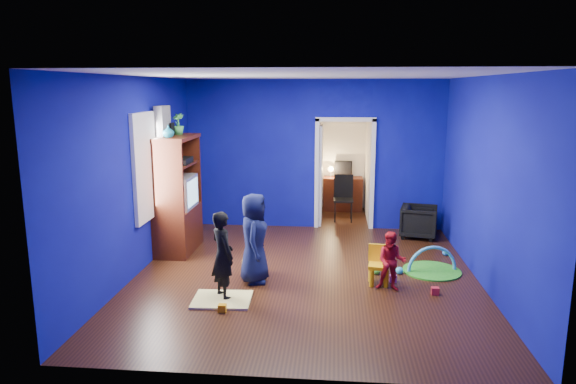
# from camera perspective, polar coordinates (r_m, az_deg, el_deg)

# --- Properties ---
(floor) EXTENTS (5.00, 5.50, 0.01)m
(floor) POSITION_cam_1_polar(r_m,az_deg,el_deg) (7.70, 1.92, -9.27)
(floor) COLOR black
(floor) RESTS_ON ground
(ceiling) EXTENTS (5.00, 5.50, 0.01)m
(ceiling) POSITION_cam_1_polar(r_m,az_deg,el_deg) (7.20, 2.08, 12.84)
(ceiling) COLOR white
(ceiling) RESTS_ON wall_back
(wall_back) EXTENTS (5.00, 0.02, 2.90)m
(wall_back) POSITION_cam_1_polar(r_m,az_deg,el_deg) (10.03, 2.90, 4.14)
(wall_back) COLOR #0B0B7C
(wall_back) RESTS_ON floor
(wall_front) EXTENTS (5.00, 0.02, 2.90)m
(wall_front) POSITION_cam_1_polar(r_m,az_deg,el_deg) (4.64, 0.04, -4.51)
(wall_front) COLOR #0B0B7C
(wall_front) RESTS_ON floor
(wall_left) EXTENTS (0.02, 5.50, 2.90)m
(wall_left) POSITION_cam_1_polar(r_m,az_deg,el_deg) (7.86, -16.52, 1.64)
(wall_left) COLOR #0B0B7C
(wall_left) RESTS_ON floor
(wall_right) EXTENTS (0.02, 5.50, 2.90)m
(wall_right) POSITION_cam_1_polar(r_m,az_deg,el_deg) (7.60, 21.18, 1.01)
(wall_right) COLOR #0B0B7C
(wall_right) RESTS_ON floor
(alcove) EXTENTS (1.00, 1.75, 2.50)m
(alcove) POSITION_cam_1_polar(r_m,az_deg,el_deg) (10.92, 6.24, 3.63)
(alcove) COLOR silver
(alcove) RESTS_ON floor
(armchair) EXTENTS (0.77, 0.76, 0.60)m
(armchair) POSITION_cam_1_polar(r_m,az_deg,el_deg) (9.83, 14.34, -3.20)
(armchair) COLOR black
(armchair) RESTS_ON floor
(child_black) EXTENTS (0.49, 0.51, 1.18)m
(child_black) POSITION_cam_1_polar(r_m,az_deg,el_deg) (6.79, -7.27, -6.98)
(child_black) COLOR black
(child_black) RESTS_ON floor
(child_navy) EXTENTS (0.45, 0.66, 1.29)m
(child_navy) POSITION_cam_1_polar(r_m,az_deg,el_deg) (7.29, -3.78, -5.15)
(child_navy) COLOR #101A3B
(child_navy) RESTS_ON floor
(toddler_red) EXTENTS (0.44, 0.37, 0.82)m
(toddler_red) POSITION_cam_1_polar(r_m,az_deg,el_deg) (7.19, 11.41, -7.56)
(toddler_red) COLOR red
(toddler_red) RESTS_ON floor
(vase) EXTENTS (0.23, 0.23, 0.19)m
(vase) POSITION_cam_1_polar(r_m,az_deg,el_deg) (8.36, -13.16, 6.57)
(vase) COLOR #0D616D
(vase) RESTS_ON tv_armoire
(potted_plant) EXTENTS (0.22, 0.22, 0.35)m
(potted_plant) POSITION_cam_1_polar(r_m,az_deg,el_deg) (8.85, -12.12, 7.40)
(potted_plant) COLOR green
(potted_plant) RESTS_ON tv_armoire
(tv_armoire) EXTENTS (0.58, 1.14, 1.96)m
(tv_armoire) POSITION_cam_1_polar(r_m,az_deg,el_deg) (8.79, -12.23, -0.25)
(tv_armoire) COLOR #3C120A
(tv_armoire) RESTS_ON floor
(crt_tv) EXTENTS (0.46, 0.70, 0.54)m
(crt_tv) POSITION_cam_1_polar(r_m,az_deg,el_deg) (8.77, -11.99, -0.00)
(crt_tv) COLOR silver
(crt_tv) RESTS_ON tv_armoire
(yellow_blanket) EXTENTS (0.78, 0.63, 0.03)m
(yellow_blanket) POSITION_cam_1_polar(r_m,az_deg,el_deg) (6.90, -7.33, -11.77)
(yellow_blanket) COLOR #F2E07A
(yellow_blanket) RESTS_ON floor
(hopper_ball) EXTENTS (0.36, 0.36, 0.36)m
(hopper_ball) POSITION_cam_1_polar(r_m,az_deg,el_deg) (7.68, -3.81, -7.92)
(hopper_ball) COLOR yellow
(hopper_ball) RESTS_ON floor
(kid_chair) EXTENTS (0.31, 0.31, 0.50)m
(kid_chair) POSITION_cam_1_polar(r_m,az_deg,el_deg) (7.41, 10.04, -8.23)
(kid_chair) COLOR yellow
(kid_chair) RESTS_ON floor
(play_mat) EXTENTS (0.87, 0.87, 0.02)m
(play_mat) POSITION_cam_1_polar(r_m,az_deg,el_deg) (8.15, 15.67, -8.43)
(play_mat) COLOR #309020
(play_mat) RESTS_ON floor
(toy_arch) EXTENTS (0.77, 0.22, 0.78)m
(toy_arch) POSITION_cam_1_polar(r_m,az_deg,el_deg) (8.15, 15.68, -8.37)
(toy_arch) COLOR #3F8CD8
(toy_arch) RESTS_ON floor
(window_left) EXTENTS (0.03, 0.95, 1.55)m
(window_left) POSITION_cam_1_polar(r_m,az_deg,el_deg) (8.16, -15.57, 2.76)
(window_left) COLOR white
(window_left) RESTS_ON wall_left
(curtain) EXTENTS (0.14, 0.42, 2.40)m
(curtain) POSITION_cam_1_polar(r_m,az_deg,el_deg) (8.68, -13.48, 1.36)
(curtain) COLOR slate
(curtain) RESTS_ON floor
(doorway) EXTENTS (1.16, 0.10, 2.10)m
(doorway) POSITION_cam_1_polar(r_m,az_deg,el_deg) (10.08, 6.29, 1.83)
(doorway) COLOR white
(doorway) RESTS_ON floor
(study_desk) EXTENTS (0.88, 0.44, 0.75)m
(study_desk) POSITION_cam_1_polar(r_m,az_deg,el_deg) (11.69, 6.10, -0.20)
(study_desk) COLOR #3D140A
(study_desk) RESTS_ON floor
(desk_monitor) EXTENTS (0.40, 0.05, 0.32)m
(desk_monitor) POSITION_cam_1_polar(r_m,az_deg,el_deg) (11.71, 6.15, 2.68)
(desk_monitor) COLOR black
(desk_monitor) RESTS_ON study_desk
(desk_lamp) EXTENTS (0.14, 0.14, 0.14)m
(desk_lamp) POSITION_cam_1_polar(r_m,az_deg,el_deg) (11.65, 4.78, 2.56)
(desk_lamp) COLOR #FFD88C
(desk_lamp) RESTS_ON study_desk
(folding_chair) EXTENTS (0.40, 0.40, 0.92)m
(folding_chair) POSITION_cam_1_polar(r_m,az_deg,el_deg) (10.74, 6.17, -0.79)
(folding_chair) COLOR black
(folding_chair) RESTS_ON floor
(book_shelf) EXTENTS (0.88, 0.24, 0.04)m
(book_shelf) POSITION_cam_1_polar(r_m,az_deg,el_deg) (11.58, 6.27, 7.91)
(book_shelf) COLOR white
(book_shelf) RESTS_ON study_desk
(toy_0) EXTENTS (0.10, 0.08, 0.10)m
(toy_0) POSITION_cam_1_polar(r_m,az_deg,el_deg) (7.30, 16.02, -10.53)
(toy_0) COLOR red
(toy_0) RESTS_ON floor
(toy_1) EXTENTS (0.11, 0.11, 0.11)m
(toy_1) POSITION_cam_1_polar(r_m,az_deg,el_deg) (8.96, 17.12, -6.41)
(toy_1) COLOR #287DE6
(toy_1) RESTS_ON floor
(toy_2) EXTENTS (0.10, 0.08, 0.10)m
(toy_2) POSITION_cam_1_polar(r_m,az_deg,el_deg) (6.56, -7.31, -12.70)
(toy_2) COLOR orange
(toy_2) RESTS_ON floor
(toy_3) EXTENTS (0.11, 0.11, 0.11)m
(toy_3) POSITION_cam_1_polar(r_m,az_deg,el_deg) (7.85, 9.82, -8.61)
(toy_3) COLOR green
(toy_3) RESTS_ON floor
(toy_4) EXTENTS (0.10, 0.08, 0.10)m
(toy_4) POSITION_cam_1_polar(r_m,az_deg,el_deg) (7.60, 11.59, -9.40)
(toy_4) COLOR #C84BA3
(toy_4) RESTS_ON floor
(toy_5) EXTENTS (0.11, 0.11, 0.11)m
(toy_5) POSITION_cam_1_polar(r_m,az_deg,el_deg) (7.93, 12.29, -8.50)
(toy_5) COLOR #27AFE1
(toy_5) RESTS_ON floor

